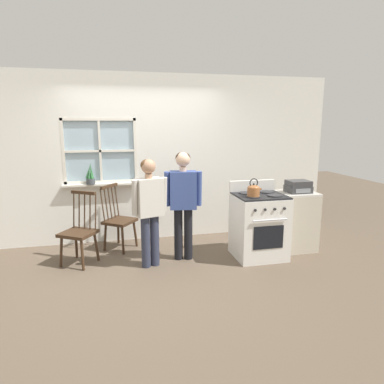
# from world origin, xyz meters

# --- Properties ---
(ground_plane) EXTENTS (16.00, 16.00, 0.00)m
(ground_plane) POSITION_xyz_m (0.00, 0.00, 0.00)
(ground_plane) COLOR brown
(wall_back) EXTENTS (6.40, 0.16, 2.70)m
(wall_back) POSITION_xyz_m (0.03, 1.40, 1.34)
(wall_back) COLOR silver
(wall_back) RESTS_ON ground_plane
(chair_by_window) EXTENTS (0.57, 0.56, 1.00)m
(chair_by_window) POSITION_xyz_m (-0.98, 0.53, 0.45)
(chair_by_window) COLOR #3D2819
(chair_by_window) RESTS_ON ground_plane
(chair_near_wall) EXTENTS (0.57, 0.58, 1.00)m
(chair_near_wall) POSITION_xyz_m (-0.44, 0.99, 0.45)
(chair_near_wall) COLOR #3D2819
(chair_near_wall) RESTS_ON ground_plane
(person_elderly_left) EXTENTS (0.51, 0.31, 1.47)m
(person_elderly_left) POSITION_xyz_m (-0.04, 0.22, 0.87)
(person_elderly_left) COLOR #2D3347
(person_elderly_left) RESTS_ON ground_plane
(person_teen_center) EXTENTS (0.53, 0.26, 1.54)m
(person_teen_center) POSITION_xyz_m (0.45, 0.36, 0.93)
(person_teen_center) COLOR black
(person_teen_center) RESTS_ON ground_plane
(stove) EXTENTS (0.70, 0.68, 1.08)m
(stove) POSITION_xyz_m (1.53, 0.21, 0.47)
(stove) COLOR white
(stove) RESTS_ON ground_plane
(kettle) EXTENTS (0.21, 0.17, 0.25)m
(kettle) POSITION_xyz_m (1.37, 0.07, 1.02)
(kettle) COLOR #A86638
(kettle) RESTS_ON stove
(potted_plant) EXTENTS (0.14, 0.14, 0.34)m
(potted_plant) POSITION_xyz_m (-0.84, 1.31, 1.08)
(potted_plant) COLOR #42474C
(potted_plant) RESTS_ON wall_back
(side_counter) EXTENTS (0.55, 0.50, 0.90)m
(side_counter) POSITION_xyz_m (2.21, 0.36, 0.45)
(side_counter) COLOR beige
(side_counter) RESTS_ON ground_plane
(stereo) EXTENTS (0.34, 0.29, 0.18)m
(stereo) POSITION_xyz_m (2.21, 0.34, 0.99)
(stereo) COLOR #38383A
(stereo) RESTS_ON side_counter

